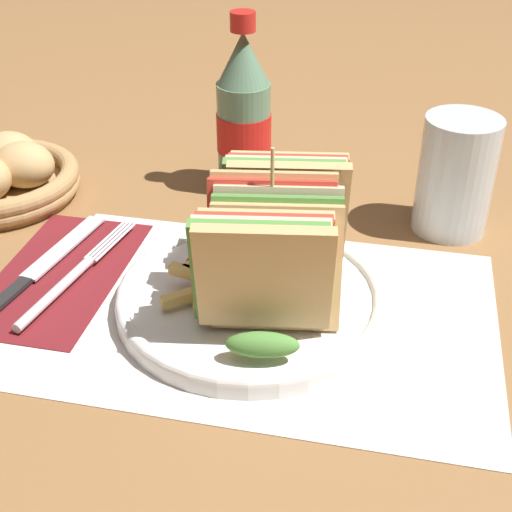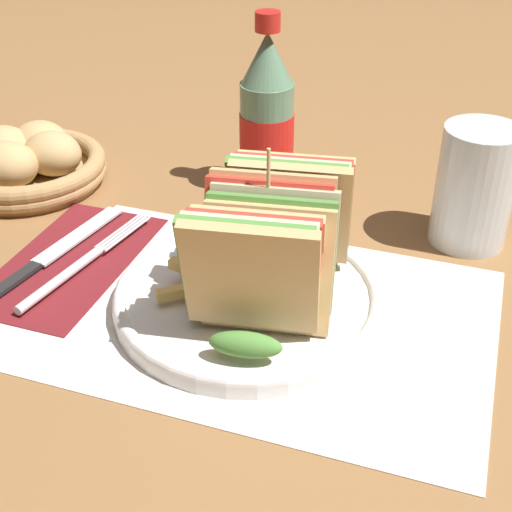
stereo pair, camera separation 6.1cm
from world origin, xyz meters
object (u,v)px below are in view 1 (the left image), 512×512
object	(u,v)px
glass_near	(455,182)
knife	(38,269)
club_sandwich	(277,243)
fork	(68,281)
plate_main	(251,297)
coke_bottle_near	(244,117)

from	to	relation	value
glass_near	knife	bearing A→B (deg)	-155.83
club_sandwich	glass_near	bearing A→B (deg)	49.73
glass_near	fork	bearing A→B (deg)	-151.53
plate_main	fork	xyz separation A→B (m)	(-0.17, -0.01, -0.00)
knife	glass_near	xyz separation A→B (m)	(0.37, 0.17, 0.05)
knife	coke_bottle_near	xyz separation A→B (m)	(0.15, 0.21, 0.08)
fork	knife	xyz separation A→B (m)	(-0.04, 0.02, -0.00)
club_sandwich	fork	size ratio (longest dim) A/B	1.10
club_sandwich	knife	xyz separation A→B (m)	(-0.22, 0.01, -0.06)
plate_main	glass_near	xyz separation A→B (m)	(0.17, 0.17, 0.04)
plate_main	knife	bearing A→B (deg)	177.83
fork	coke_bottle_near	size ratio (longest dim) A/B	0.94
plate_main	glass_near	distance (m)	0.25
plate_main	fork	bearing A→B (deg)	-177.47
plate_main	coke_bottle_near	world-z (taller)	coke_bottle_near
club_sandwich	knife	distance (m)	0.23
club_sandwich	coke_bottle_near	distance (m)	0.23
club_sandwich	fork	distance (m)	0.20
plate_main	club_sandwich	size ratio (longest dim) A/B	1.15
club_sandwich	plate_main	bearing A→B (deg)	-177.11
fork	knife	bearing A→B (deg)	166.80
glass_near	club_sandwich	bearing A→B (deg)	-130.27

